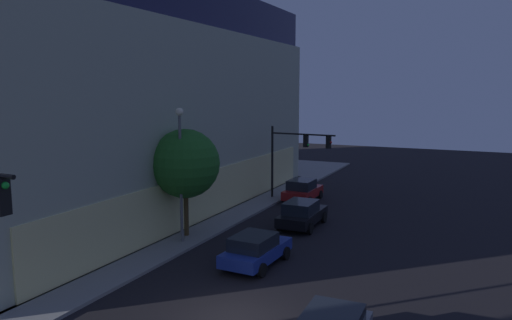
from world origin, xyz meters
TOP-DOWN VIEW (x-y plane):
  - ground_plane at (0.00, 0.00)m, footprint 120.00×120.00m
  - modern_building at (12.29, 24.03)m, footprint 33.90×32.30m
  - traffic_light_far_corner at (19.40, 4.81)m, footprint 0.59×5.23m
  - street_lamp_sidewalk at (6.80, 6.81)m, footprint 0.44×0.44m
  - sidewalk_tree at (7.87, 7.21)m, footprint 3.94×3.94m
  - car_blue at (5.51, 1.69)m, footprint 4.36×2.31m
  - car_black at (12.86, 1.96)m, footprint 4.58×2.20m
  - car_red at (19.73, 4.38)m, footprint 4.20×2.24m

SIDE VIEW (x-z plane):
  - ground_plane at x=0.00m, z-range 0.00..0.00m
  - car_blue at x=5.51m, z-range 0.02..1.59m
  - car_black at x=12.86m, z-range 0.02..1.68m
  - car_red at x=19.73m, z-range 0.01..1.70m
  - traffic_light_far_corner at x=19.40m, z-range 1.28..6.87m
  - sidewalk_tree at x=7.87m, z-range 1.25..7.41m
  - street_lamp_sidewalk at x=6.80m, z-range 1.14..8.52m
  - modern_building at x=12.29m, z-range -0.07..15.41m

